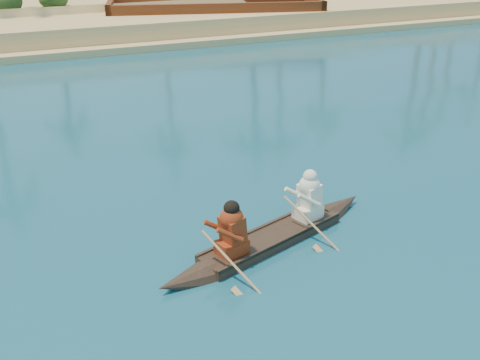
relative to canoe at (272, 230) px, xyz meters
name	(u,v)px	position (x,y,z in m)	size (l,w,h in m)	color
canoe	(272,230)	(0.00, 0.00, 0.00)	(5.56, 2.33, 1.54)	#35251C
barge_right	(215,17)	(8.26, 24.31, 0.48)	(13.93, 7.65, 2.21)	maroon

